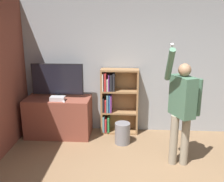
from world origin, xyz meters
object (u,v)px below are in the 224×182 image
at_px(game_console, 58,99).
at_px(waste_bin, 122,133).
at_px(television, 58,80).
at_px(bookshelf, 116,101).
at_px(person, 182,106).

distance_m(game_console, waste_bin, 1.42).
bearing_deg(television, bookshelf, 7.39).
bearing_deg(television, game_console, -79.11).
distance_m(bookshelf, person, 1.66).
xyz_separation_m(bookshelf, person, (1.09, -1.20, 0.33)).
relative_size(game_console, bookshelf, 0.21).
distance_m(television, bookshelf, 1.24).
relative_size(game_console, waste_bin, 0.68).
bearing_deg(bookshelf, waste_bin, -73.12).
relative_size(game_console, person, 0.14).
height_order(television, waste_bin, television).
height_order(game_console, person, person).
relative_size(television, waste_bin, 2.50).
xyz_separation_m(television, person, (2.24, -1.05, -0.13)).
bearing_deg(bookshelf, television, -172.61).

